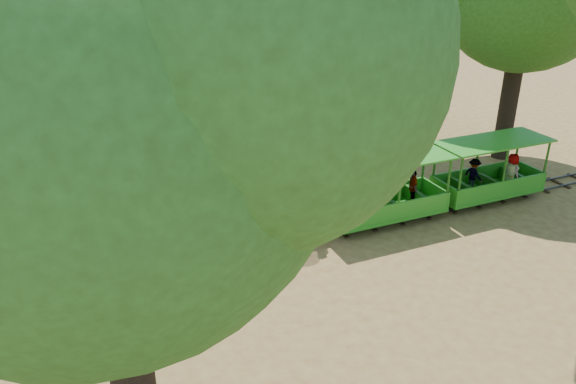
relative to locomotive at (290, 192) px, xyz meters
name	(u,v)px	position (x,y,z in m)	size (l,w,h in m)	color
ground	(340,231)	(1.63, -0.07, -1.58)	(90.00, 90.00, 0.00)	#A28446
track	(340,229)	(1.63, -0.07, -1.51)	(22.00, 1.00, 0.10)	#3F3D3A
locomotive	(290,192)	(0.00, 0.00, 0.00)	(2.43, 1.14, 2.79)	black
carriage_front	(388,198)	(3.25, -0.13, -0.75)	(3.89, 1.59, 2.02)	#2E9320
carriage_rear	(489,177)	(7.27, -0.09, -0.76)	(3.89, 1.59, 2.02)	#2E9320
oak_sw	(86,84)	(-5.40, -6.49, 5.03)	(7.53, 6.62, 9.32)	#2D2116
fence	(249,135)	(1.63, 7.93, -1.00)	(18.10, 0.10, 1.00)	brown
shrub_west	(14,151)	(-7.37, 9.23, -0.82)	(2.19, 1.69, 1.52)	#2D6B1E
shrub_mid_w	(146,129)	(-2.39, 9.23, -0.58)	(2.91, 2.23, 2.01)	#2D6B1E
shrub_mid_e	(256,120)	(2.45, 9.23, -0.81)	(2.22, 1.71, 1.54)	#2D6B1E
shrub_east	(411,99)	(10.63, 9.23, -0.74)	(2.44, 1.88, 1.69)	#2D6B1E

